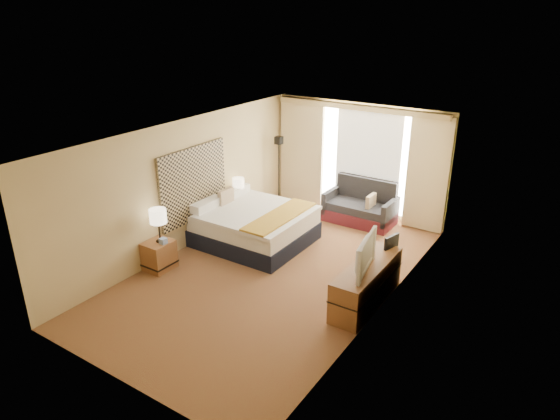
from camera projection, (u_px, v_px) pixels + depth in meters
The scene contains 21 objects.
floor at pixel (274, 272), 9.23m from camera, with size 4.20×7.00×0.02m, color maroon.
ceiling at pixel (273, 134), 8.24m from camera, with size 4.20×7.00×0.02m, color silver.
wall_back at pixel (359, 160), 11.44m from camera, with size 4.20×0.02×2.60m, color tan.
wall_front at pixel (112, 297), 6.02m from camera, with size 4.20×0.02×2.60m, color tan.
wall_left at pixel (185, 185), 9.80m from camera, with size 0.02×7.00×2.60m, color tan.
wall_right at pixel (387, 235), 7.67m from camera, with size 0.02×7.00×2.60m, color tan.
headboard at pixel (194, 184), 9.94m from camera, with size 0.06×1.85×1.50m, color black.
nightstand_left at pixel (159, 255), 9.26m from camera, with size 0.45×0.52×0.55m, color #905F34.
nightstand_right at pixel (241, 212), 11.19m from camera, with size 0.45×0.52×0.55m, color #905F34.
media_dresser at pixel (367, 284), 8.16m from camera, with size 0.50×1.80×0.70m, color #905F34.
window at pixel (368, 161), 11.29m from camera, with size 2.30×0.02×2.30m, color white.
curtains at pixel (357, 156), 11.32m from camera, with size 4.12×0.19×2.56m.
bed at pixel (254, 225), 10.28m from camera, with size 2.11×1.93×1.02m.
loveseat at pixel (361, 208), 11.30m from camera, with size 1.56×0.84×0.97m.
floor_lamp at pixel (279, 157), 11.87m from camera, with size 0.22×0.22×1.74m.
desk_chair at pixel (384, 260), 8.80m from camera, with size 0.45×0.45×0.93m.
lamp_left at pixel (158, 217), 8.96m from camera, with size 0.31×0.31×0.65m.
lamp_right at pixel (238, 183), 10.92m from camera, with size 0.25×0.25×0.54m.
tissue_box at pixel (163, 241), 9.07m from camera, with size 0.11×0.11×0.11m, color #819AC8.
telephone at pixel (240, 201), 10.99m from camera, with size 0.17×0.13×0.06m, color black.
television at pixel (360, 253), 7.77m from camera, with size 1.01×0.13×0.58m, color black.
Camera 1 is at (4.53, -6.72, 4.56)m, focal length 32.00 mm.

